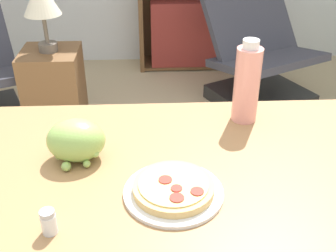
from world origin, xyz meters
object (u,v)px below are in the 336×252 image
(pizza_on_plate, at_px, (174,189))
(salt_shaker, at_px, (49,222))
(drink_bottle, at_px, (247,84))
(lounge_chair_far, at_px, (258,64))
(table_lamp, at_px, (41,0))
(grape_bunch, at_px, (76,141))
(side_table, at_px, (55,92))

(pizza_on_plate, relative_size, salt_shaker, 4.08)
(drink_bottle, xyz_separation_m, salt_shaker, (-0.52, -0.47, -0.09))
(lounge_chair_far, relative_size, table_lamp, 2.35)
(pizza_on_plate, height_order, drink_bottle, drink_bottle)
(grape_bunch, xyz_separation_m, salt_shaker, (-0.02, -0.28, -0.03))
(pizza_on_plate, distance_m, salt_shaker, 0.30)
(lounge_chair_far, bearing_deg, pizza_on_plate, -136.68)
(salt_shaker, height_order, lounge_chair_far, lounge_chair_far)
(grape_bunch, height_order, table_lamp, table_lamp)
(grape_bunch, distance_m, drink_bottle, 0.54)
(side_table, xyz_separation_m, table_lamp, (-0.00, 0.00, 0.57))
(salt_shaker, bearing_deg, side_table, 102.15)
(pizza_on_plate, distance_m, grape_bunch, 0.30)
(salt_shaker, distance_m, side_table, 1.82)
(pizza_on_plate, height_order, grape_bunch, grape_bunch)
(salt_shaker, relative_size, table_lamp, 0.14)
(pizza_on_plate, bearing_deg, grape_bunch, 146.98)
(side_table, bearing_deg, table_lamp, 180.00)
(lounge_chair_far, xyz_separation_m, table_lamp, (-1.36, -0.36, 0.55))
(salt_shaker, bearing_deg, drink_bottle, 42.29)
(salt_shaker, distance_m, table_lamp, 1.74)
(grape_bunch, relative_size, side_table, 0.29)
(grape_bunch, bearing_deg, salt_shaker, -94.77)
(grape_bunch, relative_size, drink_bottle, 0.60)
(pizza_on_plate, bearing_deg, drink_bottle, 55.79)
(drink_bottle, distance_m, salt_shaker, 0.71)
(side_table, relative_size, table_lamp, 1.30)
(pizza_on_plate, xyz_separation_m, salt_shaker, (-0.28, -0.11, 0.01))
(drink_bottle, height_order, side_table, drink_bottle)
(lounge_chair_far, height_order, table_lamp, table_lamp)
(grape_bunch, xyz_separation_m, table_lamp, (-0.39, 1.42, 0.02))
(drink_bottle, xyz_separation_m, side_table, (-0.89, 1.23, -0.61))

